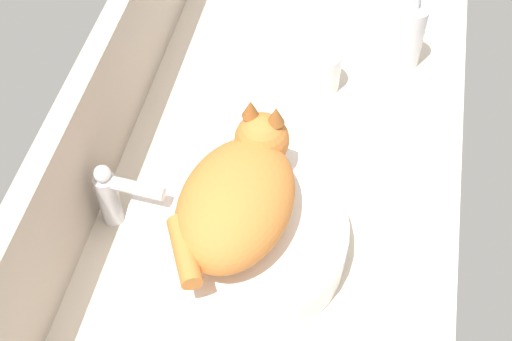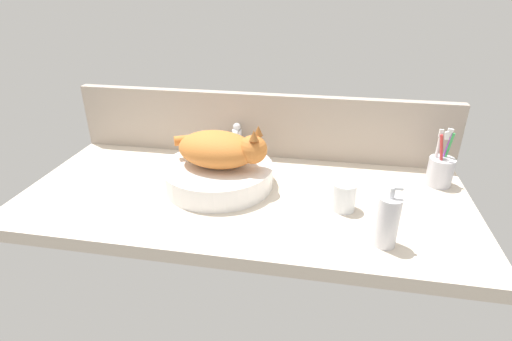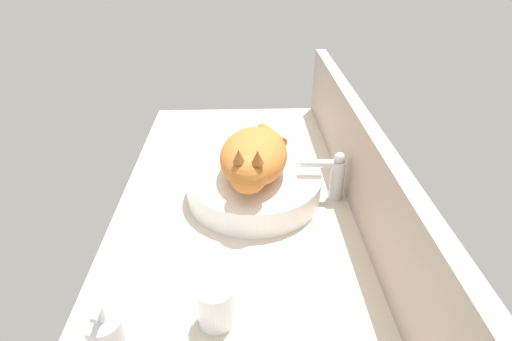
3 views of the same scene
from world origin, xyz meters
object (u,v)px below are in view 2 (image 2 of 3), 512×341
object	(u,v)px
sink_basin	(218,175)
toothbrush_cup	(440,170)
faucet	(236,141)
cat	(221,149)
soap_dispenser	(387,221)
water_glass	(344,198)

from	to	relation	value
sink_basin	toothbrush_cup	xyz separation A→B (cm)	(70.11, 13.08, 1.63)
toothbrush_cup	faucet	bearing A→B (deg)	173.82
faucet	cat	bearing A→B (deg)	-90.05
cat	soap_dispenser	xyz separation A→B (cm)	(48.24, -23.22, -5.88)
toothbrush_cup	cat	bearing A→B (deg)	-169.14
sink_basin	water_glass	distance (cm)	40.34
sink_basin	soap_dispenser	bearing A→B (deg)	-25.19
soap_dispenser	water_glass	bearing A→B (deg)	123.32
faucet	soap_dispenser	world-z (taller)	soap_dispenser
soap_dispenser	toothbrush_cup	world-z (taller)	toothbrush_cup
cat	soap_dispenser	world-z (taller)	cat
faucet	toothbrush_cup	size ratio (longest dim) A/B	0.73
sink_basin	faucet	distance (cm)	20.91
faucet	water_glass	xyz separation A→B (cm)	(38.15, -28.53, -3.55)
soap_dispenser	water_glass	world-z (taller)	soap_dispenser
cat	soap_dispenser	size ratio (longest dim) A/B	1.89
sink_basin	water_glass	world-z (taller)	water_glass
cat	soap_dispenser	bearing A→B (deg)	-25.71
sink_basin	faucet	bearing A→B (deg)	86.14
faucet	water_glass	distance (cm)	47.77
toothbrush_cup	sink_basin	bearing A→B (deg)	-169.44
sink_basin	cat	bearing A→B (deg)	-4.50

